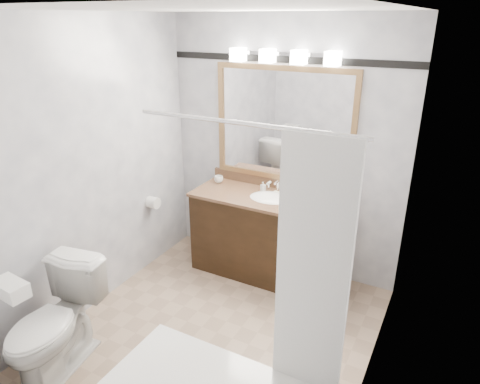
% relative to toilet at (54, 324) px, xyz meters
% --- Properties ---
extents(room, '(2.42, 2.62, 2.52)m').
position_rel_toilet_xyz_m(room, '(0.83, 0.88, 0.85)').
color(room, tan).
rests_on(room, ground).
extents(vanity, '(1.53, 0.58, 0.97)m').
position_rel_toilet_xyz_m(vanity, '(0.83, 1.90, 0.04)').
color(vanity, black).
rests_on(vanity, ground).
extents(mirror, '(1.40, 0.04, 1.10)m').
position_rel_toilet_xyz_m(mirror, '(0.83, 2.16, 1.10)').
color(mirror, '#9B7346').
rests_on(mirror, room).
extents(vanity_light_bar, '(1.02, 0.14, 0.12)m').
position_rel_toilet_xyz_m(vanity_light_bar, '(0.83, 2.11, 1.73)').
color(vanity_light_bar, silver).
rests_on(vanity_light_bar, room).
extents(accent_stripe, '(2.40, 0.01, 0.06)m').
position_rel_toilet_xyz_m(accent_stripe, '(0.83, 2.17, 1.70)').
color(accent_stripe, black).
rests_on(accent_stripe, room).
extents(tp_roll, '(0.11, 0.12, 0.12)m').
position_rel_toilet_xyz_m(tp_roll, '(-0.31, 1.55, 0.30)').
color(tp_roll, white).
rests_on(tp_roll, room).
extents(toilet, '(0.58, 0.86, 0.81)m').
position_rel_toilet_xyz_m(toilet, '(0.00, 0.00, 0.00)').
color(toilet, white).
rests_on(toilet, ground).
extents(tissue_box, '(0.25, 0.15, 0.10)m').
position_rel_toilet_xyz_m(tissue_box, '(0.00, -0.24, 0.45)').
color(tissue_box, white).
rests_on(tissue_box, toilet).
extents(coffee_maker, '(0.17, 0.21, 0.33)m').
position_rel_toilet_xyz_m(coffee_maker, '(1.33, 1.89, 0.61)').
color(coffee_maker, black).
rests_on(coffee_maker, vanity).
extents(cup_left, '(0.11, 0.11, 0.07)m').
position_rel_toilet_xyz_m(cup_left, '(0.19, 2.02, 0.48)').
color(cup_left, white).
rests_on(cup_left, vanity).
extents(soap_bottle_a, '(0.05, 0.05, 0.09)m').
position_rel_toilet_xyz_m(soap_bottle_a, '(0.70, 2.04, 0.49)').
color(soap_bottle_a, white).
rests_on(soap_bottle_a, vanity).
extents(soap_bottle_b, '(0.06, 0.06, 0.08)m').
position_rel_toilet_xyz_m(soap_bottle_b, '(0.92, 2.11, 0.48)').
color(soap_bottle_b, white).
rests_on(soap_bottle_b, vanity).
extents(soap_bar, '(0.08, 0.07, 0.02)m').
position_rel_toilet_xyz_m(soap_bar, '(0.86, 2.02, 0.46)').
color(soap_bar, beige).
rests_on(soap_bar, vanity).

